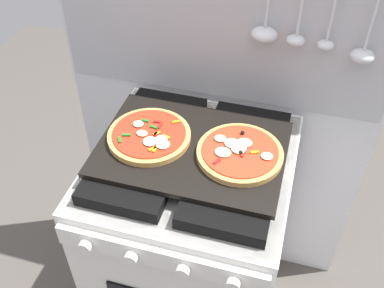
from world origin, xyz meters
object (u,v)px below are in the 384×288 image
pizza_left (149,135)px  stove (192,242)px  pizza_right (240,152)px  baking_tray (192,149)px

pizza_left → stove: bearing=-0.6°
stove → pizza_right: 0.50m
stove → baking_tray: baking_tray is taller
baking_tray → pizza_right: pizza_right is taller
stove → pizza_left: (-0.13, 0.00, 0.48)m
stove → pizza_left: pizza_left is taller
stove → baking_tray: size_ratio=1.67×
pizza_right → pizza_left: bearing=-179.0°
baking_tray → pizza_right: bearing=1.9°
baking_tray → pizza_left: (-0.13, -0.00, 0.02)m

